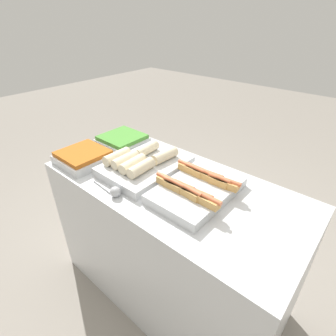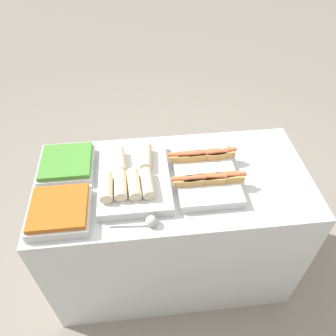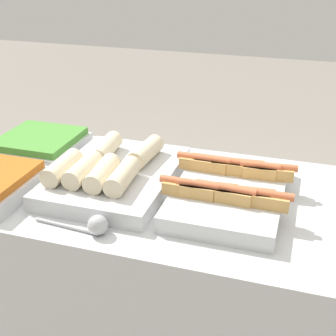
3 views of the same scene
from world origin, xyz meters
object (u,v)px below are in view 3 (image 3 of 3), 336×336
(tray_hotdogs, at_px, (230,189))
(tray_side_back, at_px, (40,145))
(serving_spoon_near, at_px, (94,225))
(tray_wraps, at_px, (112,173))

(tray_hotdogs, relative_size, tray_side_back, 1.67)
(tray_side_back, xyz_separation_m, serving_spoon_near, (0.40, -0.40, -0.01))
(tray_hotdogs, relative_size, tray_wraps, 0.97)
(tray_hotdogs, distance_m, tray_side_back, 0.72)
(tray_hotdogs, height_order, tray_side_back, tray_hotdogs)
(tray_hotdogs, xyz_separation_m, tray_side_back, (-0.71, 0.13, -0.00))
(tray_hotdogs, relative_size, serving_spoon_near, 2.14)
(tray_side_back, bearing_deg, tray_wraps, -21.80)
(tray_wraps, xyz_separation_m, serving_spoon_near, (0.06, -0.27, -0.02))
(tray_wraps, relative_size, tray_side_back, 1.73)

